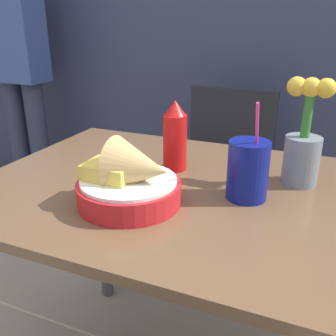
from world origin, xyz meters
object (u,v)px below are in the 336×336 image
at_px(chair_far_window, 225,164).
at_px(food_basket, 132,181).
at_px(flower_vase, 303,143).
at_px(drink_cup, 248,172).
at_px(ketchup_bottle, 175,137).
at_px(person_standing, 17,54).

xyz_separation_m(chair_far_window, food_basket, (0.01, -0.91, 0.28)).
bearing_deg(flower_vase, chair_far_window, 118.79).
distance_m(chair_far_window, food_basket, 0.95).
height_order(drink_cup, flower_vase, flower_vase).
relative_size(drink_cup, flower_vase, 0.87).
xyz_separation_m(ketchup_bottle, person_standing, (-1.29, 0.79, 0.12)).
bearing_deg(ketchup_bottle, drink_cup, -25.25).
height_order(chair_far_window, ketchup_bottle, ketchup_bottle).
height_order(ketchup_bottle, person_standing, person_standing).
relative_size(ketchup_bottle, drink_cup, 0.83).
height_order(chair_far_window, food_basket, food_basket).
bearing_deg(drink_cup, ketchup_bottle, 154.75).
relative_size(food_basket, drink_cup, 1.01).
xyz_separation_m(drink_cup, person_standing, (-1.51, 0.90, 0.15)).
distance_m(ketchup_bottle, flower_vase, 0.33).
distance_m(chair_far_window, flower_vase, 0.80).
relative_size(drink_cup, person_standing, 0.14).
xyz_separation_m(food_basket, person_standing, (-1.28, 1.03, 0.16)).
bearing_deg(food_basket, chair_far_window, 90.62).
relative_size(food_basket, person_standing, 0.14).
xyz_separation_m(chair_far_window, person_standing, (-1.27, 0.12, 0.44)).
bearing_deg(food_basket, person_standing, 141.14).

